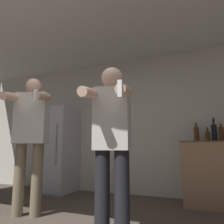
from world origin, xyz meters
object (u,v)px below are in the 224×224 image
at_px(bottle_brown_liquor, 208,136).
at_px(person_man_side, 30,132).
at_px(bottle_short_whiskey, 196,134).
at_px(refrigerator, 58,149).
at_px(person_woman_foreground, 112,138).
at_px(bottle_red_label, 221,133).
at_px(bottle_tall_gin, 214,132).

bearing_deg(bottle_brown_liquor, person_man_side, -144.95).
xyz_separation_m(bottle_brown_liquor, bottle_short_whiskey, (-0.16, 0.00, 0.04)).
height_order(refrigerator, bottle_short_whiskey, refrigerator).
xyz_separation_m(bottle_short_whiskey, person_woman_foreground, (-0.71, -1.79, -0.14)).
distance_m(refrigerator, person_man_side, 1.52).
bearing_deg(bottle_red_label, person_woman_foreground, -120.73).
relative_size(refrigerator, person_woman_foreground, 0.99).
xyz_separation_m(refrigerator, bottle_red_label, (2.90, 0.11, 0.24)).
height_order(bottle_short_whiskey, person_man_side, person_man_side).
bearing_deg(bottle_tall_gin, bottle_brown_liquor, 180.00).
bearing_deg(bottle_short_whiskey, bottle_brown_liquor, -0.00).
bearing_deg(refrigerator, person_man_side, -67.65).
xyz_separation_m(refrigerator, person_man_side, (0.57, -1.39, 0.23)).
height_order(refrigerator, bottle_red_label, refrigerator).
relative_size(bottle_tall_gin, bottle_short_whiskey, 1.22).
xyz_separation_m(bottle_tall_gin, person_man_side, (-2.23, -1.50, -0.04)).
relative_size(refrigerator, bottle_short_whiskey, 5.30).
height_order(bottle_tall_gin, person_man_side, person_man_side).
xyz_separation_m(bottle_red_label, person_woman_foreground, (-1.06, -1.79, -0.13)).
bearing_deg(person_woman_foreground, bottle_brown_liquor, 64.03).
xyz_separation_m(refrigerator, bottle_brown_liquor, (2.71, 0.11, 0.21)).
bearing_deg(person_man_side, bottle_red_label, 32.76).
xyz_separation_m(bottle_red_label, bottle_tall_gin, (-0.10, -0.00, 0.02)).
xyz_separation_m(refrigerator, bottle_short_whiskey, (2.55, 0.11, 0.25)).
bearing_deg(bottle_brown_liquor, person_woman_foreground, -115.97).
height_order(bottle_red_label, bottle_brown_liquor, bottle_red_label).
bearing_deg(person_woman_foreground, bottle_short_whiskey, 68.32).
xyz_separation_m(bottle_brown_liquor, person_woman_foreground, (-0.87, -1.79, -0.10)).
bearing_deg(bottle_short_whiskey, person_man_side, -142.83).
distance_m(bottle_red_label, bottle_short_whiskey, 0.35).
bearing_deg(person_woman_foreground, person_man_side, 167.01).
xyz_separation_m(bottle_tall_gin, person_woman_foreground, (-0.97, -1.79, -0.15)).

